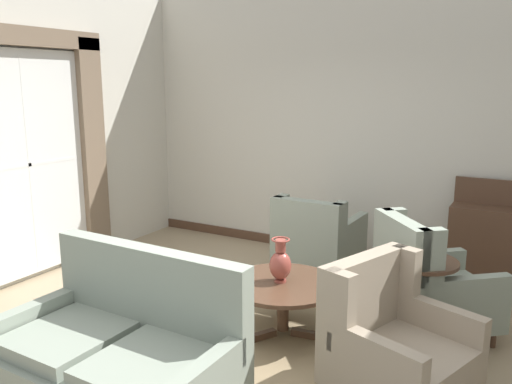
{
  "coord_description": "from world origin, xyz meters",
  "views": [
    {
      "loc": [
        1.95,
        -3.13,
        2.14
      ],
      "look_at": [
        -0.33,
        0.94,
        1.15
      ],
      "focal_mm": 36.43,
      "sensor_mm": 36.0,
      "label": 1
    }
  ],
  "objects_px": {
    "side_table": "(419,293)",
    "sideboard": "(501,243)",
    "coffee_table": "(283,291)",
    "porcelain_vase": "(280,263)",
    "armchair_back_corner": "(317,243)",
    "armchair_far_left": "(392,341)",
    "settee": "(119,351)",
    "armchair_near_window": "(428,287)"
  },
  "relations": [
    {
      "from": "sideboard",
      "to": "side_table",
      "type": "bearing_deg",
      "value": -106.78
    },
    {
      "from": "settee",
      "to": "porcelain_vase",
      "type": "bearing_deg",
      "value": 73.38
    },
    {
      "from": "coffee_table",
      "to": "armchair_back_corner",
      "type": "xyz_separation_m",
      "value": [
        -0.25,
        1.34,
        0.02
      ]
    },
    {
      "from": "armchair_back_corner",
      "to": "settee",
      "type": "bearing_deg",
      "value": 86.3
    },
    {
      "from": "porcelain_vase",
      "to": "armchair_near_window",
      "type": "xyz_separation_m",
      "value": [
        1.11,
        0.59,
        -0.21
      ]
    },
    {
      "from": "coffee_table",
      "to": "armchair_back_corner",
      "type": "relative_size",
      "value": 1.01
    },
    {
      "from": "coffee_table",
      "to": "sideboard",
      "type": "height_order",
      "value": "sideboard"
    },
    {
      "from": "porcelain_vase",
      "to": "settee",
      "type": "distance_m",
      "value": 1.53
    },
    {
      "from": "side_table",
      "to": "sideboard",
      "type": "relative_size",
      "value": 0.64
    },
    {
      "from": "porcelain_vase",
      "to": "sideboard",
      "type": "distance_m",
      "value": 2.54
    },
    {
      "from": "coffee_table",
      "to": "side_table",
      "type": "height_order",
      "value": "side_table"
    },
    {
      "from": "armchair_near_window",
      "to": "sideboard",
      "type": "distance_m",
      "value": 1.48
    },
    {
      "from": "coffee_table",
      "to": "porcelain_vase",
      "type": "height_order",
      "value": "porcelain_vase"
    },
    {
      "from": "porcelain_vase",
      "to": "armchair_far_left",
      "type": "bearing_deg",
      "value": -22.87
    },
    {
      "from": "porcelain_vase",
      "to": "settee",
      "type": "xyz_separation_m",
      "value": [
        -0.47,
        -1.43,
        -0.24
      ]
    },
    {
      "from": "armchair_back_corner",
      "to": "sideboard",
      "type": "height_order",
      "value": "sideboard"
    },
    {
      "from": "armchair_back_corner",
      "to": "armchair_near_window",
      "type": "bearing_deg",
      "value": 151.88
    },
    {
      "from": "armchair_near_window",
      "to": "sideboard",
      "type": "relative_size",
      "value": 1.0
    },
    {
      "from": "armchair_back_corner",
      "to": "armchair_far_left",
      "type": "relative_size",
      "value": 0.9
    },
    {
      "from": "settee",
      "to": "armchair_back_corner",
      "type": "distance_m",
      "value": 2.79
    },
    {
      "from": "sideboard",
      "to": "coffee_table",
      "type": "bearing_deg",
      "value": -127.28
    },
    {
      "from": "coffee_table",
      "to": "settee",
      "type": "relative_size",
      "value": 0.58
    },
    {
      "from": "coffee_table",
      "to": "settee",
      "type": "height_order",
      "value": "settee"
    },
    {
      "from": "settee",
      "to": "armchair_near_window",
      "type": "distance_m",
      "value": 2.57
    },
    {
      "from": "armchair_back_corner",
      "to": "armchair_near_window",
      "type": "xyz_separation_m",
      "value": [
        1.32,
        -0.75,
        0.02
      ]
    },
    {
      "from": "armchair_back_corner",
      "to": "side_table",
      "type": "bearing_deg",
      "value": 145.42
    },
    {
      "from": "porcelain_vase",
      "to": "sideboard",
      "type": "height_order",
      "value": "sideboard"
    },
    {
      "from": "porcelain_vase",
      "to": "armchair_near_window",
      "type": "height_order",
      "value": "armchair_near_window"
    },
    {
      "from": "settee",
      "to": "sideboard",
      "type": "bearing_deg",
      "value": 60.99
    },
    {
      "from": "coffee_table",
      "to": "side_table",
      "type": "distance_m",
      "value": 1.12
    },
    {
      "from": "coffee_table",
      "to": "porcelain_vase",
      "type": "bearing_deg",
      "value": -170.69
    },
    {
      "from": "coffee_table",
      "to": "sideboard",
      "type": "xyz_separation_m",
      "value": [
        1.52,
        2.0,
        0.1
      ]
    },
    {
      "from": "coffee_table",
      "to": "settee",
      "type": "bearing_deg",
      "value": -108.92
    },
    {
      "from": "armchair_near_window",
      "to": "armchair_far_left",
      "type": "bearing_deg",
      "value": 137.89
    },
    {
      "from": "side_table",
      "to": "armchair_near_window",
      "type": "bearing_deg",
      "value": 78.79
    },
    {
      "from": "porcelain_vase",
      "to": "coffee_table",
      "type": "bearing_deg",
      "value": 9.31
    },
    {
      "from": "settee",
      "to": "sideboard",
      "type": "xyz_separation_m",
      "value": [
        2.02,
        3.44,
        0.1
      ]
    },
    {
      "from": "armchair_back_corner",
      "to": "side_table",
      "type": "xyz_separation_m",
      "value": [
        1.29,
        -0.93,
        0.03
      ]
    },
    {
      "from": "coffee_table",
      "to": "armchair_back_corner",
      "type": "height_order",
      "value": "armchair_back_corner"
    },
    {
      "from": "coffee_table",
      "to": "porcelain_vase",
      "type": "xyz_separation_m",
      "value": [
        -0.03,
        -0.0,
        0.24
      ]
    },
    {
      "from": "coffee_table",
      "to": "porcelain_vase",
      "type": "distance_m",
      "value": 0.24
    },
    {
      "from": "settee",
      "to": "side_table",
      "type": "height_order",
      "value": "settee"
    }
  ]
}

